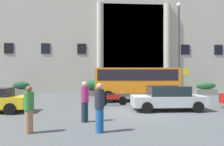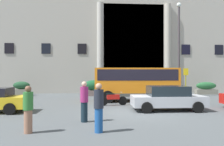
% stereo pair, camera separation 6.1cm
% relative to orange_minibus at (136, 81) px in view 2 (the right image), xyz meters
% --- Properties ---
extents(ground_plane, '(80.00, 64.00, 0.12)m').
position_rel_orange_minibus_xyz_m(ground_plane, '(-0.77, -5.50, -1.61)').
color(ground_plane, '#4E5356').
extents(office_building_facade, '(38.15, 9.61, 21.78)m').
position_rel_orange_minibus_xyz_m(office_building_facade, '(-0.76, 11.98, 9.33)').
color(office_building_facade, '#A9A49A').
rests_on(office_building_facade, ground_plane).
extents(orange_minibus, '(6.43, 2.62, 2.58)m').
position_rel_orange_minibus_xyz_m(orange_minibus, '(0.00, 0.00, 0.00)').
color(orange_minibus, orange).
rests_on(orange_minibus, ground_plane).
extents(bus_stop_sign, '(0.44, 0.08, 2.60)m').
position_rel_orange_minibus_xyz_m(bus_stop_sign, '(4.67, 1.80, 0.06)').
color(bus_stop_sign, '#969212').
rests_on(bus_stop_sign, ground_plane).
extents(hedge_planter_far_west, '(2.07, 0.98, 1.51)m').
position_rel_orange_minibus_xyz_m(hedge_planter_far_west, '(-3.28, 4.62, -0.82)').
color(hedge_planter_far_west, '#705E5C').
rests_on(hedge_planter_far_west, ground_plane).
extents(hedge_planter_west, '(1.95, 0.88, 1.72)m').
position_rel_orange_minibus_xyz_m(hedge_planter_west, '(1.69, 4.96, -0.72)').
color(hedge_planter_west, '#706A5B').
rests_on(hedge_planter_west, ground_plane).
extents(hedge_planter_far_east, '(1.65, 0.83, 1.37)m').
position_rel_orange_minibus_xyz_m(hedge_planter_far_east, '(-10.32, 5.34, -0.90)').
color(hedge_planter_far_east, slate).
rests_on(hedge_planter_far_east, ground_plane).
extents(hedge_planter_entrance_left, '(2.19, 0.72, 1.27)m').
position_rel_orange_minibus_xyz_m(hedge_planter_entrance_left, '(8.19, 5.36, -0.94)').
color(hedge_planter_entrance_left, slate).
rests_on(hedge_planter_entrance_left, ground_plane).
extents(parked_estate_mid, '(4.21, 2.03, 1.44)m').
position_rel_orange_minibus_xyz_m(parked_estate_mid, '(1.05, -4.75, -0.82)').
color(parked_estate_mid, '#AFB3BB').
rests_on(parked_estate_mid, ground_plane).
extents(motorcycle_near_kerb, '(1.93, 0.55, 0.89)m').
position_rel_orange_minibus_xyz_m(motorcycle_near_kerb, '(-2.02, -2.36, -1.10)').
color(motorcycle_near_kerb, black).
rests_on(motorcycle_near_kerb, ground_plane).
extents(pedestrian_woman_with_bag, '(0.36, 0.36, 1.83)m').
position_rel_orange_minibus_xyz_m(pedestrian_woman_with_bag, '(-3.06, -9.67, -0.63)').
color(pedestrian_woman_with_bag, '#1B4A8F').
rests_on(pedestrian_woman_with_bag, ground_plane).
extents(pedestrian_woman_dark_dress, '(0.36, 0.36, 1.73)m').
position_rel_orange_minibus_xyz_m(pedestrian_woman_dark_dress, '(-5.63, -9.58, -0.68)').
color(pedestrian_woman_dark_dress, '#936650').
rests_on(pedestrian_woman_dark_dress, ground_plane).
extents(pedestrian_child_trailing, '(0.36, 0.36, 1.82)m').
position_rel_orange_minibus_xyz_m(pedestrian_child_trailing, '(-3.68, -7.71, -0.63)').
color(pedestrian_child_trailing, '#152530').
rests_on(pedestrian_child_trailing, ground_plane).
extents(lamppost_plaza_centre, '(0.40, 0.40, 8.56)m').
position_rel_orange_minibus_xyz_m(lamppost_plaza_centre, '(4.38, 2.69, 3.36)').
color(lamppost_plaza_centre, '#3D383D').
rests_on(lamppost_plaza_centre, ground_plane).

